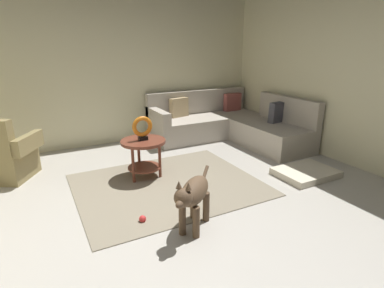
{
  "coord_description": "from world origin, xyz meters",
  "views": [
    {
      "loc": [
        -1.3,
        -2.7,
        1.76
      ],
      "look_at": [
        0.45,
        0.6,
        0.55
      ],
      "focal_mm": 28.9,
      "sensor_mm": 36.0,
      "label": 1
    }
  ],
  "objects_px": {
    "side_table": "(143,149)",
    "dog_bed_mat": "(306,173)",
    "sectional_couch": "(229,125)",
    "torus_sculpture": "(142,128)",
    "armchair": "(3,157)",
    "dog": "(193,195)",
    "dog_toy_ball": "(143,219)"
  },
  "relations": [
    {
      "from": "side_table",
      "to": "dog_bed_mat",
      "type": "distance_m",
      "value": 2.28
    },
    {
      "from": "sectional_couch",
      "to": "dog_bed_mat",
      "type": "height_order",
      "value": "sectional_couch"
    },
    {
      "from": "side_table",
      "to": "torus_sculpture",
      "type": "bearing_deg",
      "value": -82.87
    },
    {
      "from": "armchair",
      "to": "dog",
      "type": "height_order",
      "value": "armchair"
    },
    {
      "from": "sectional_couch",
      "to": "dog",
      "type": "relative_size",
      "value": 3.38
    },
    {
      "from": "torus_sculpture",
      "to": "dog",
      "type": "relative_size",
      "value": 0.49
    },
    {
      "from": "side_table",
      "to": "sectional_couch",
      "type": "bearing_deg",
      "value": 24.63
    },
    {
      "from": "torus_sculpture",
      "to": "sectional_couch",
      "type": "bearing_deg",
      "value": 24.63
    },
    {
      "from": "dog_toy_ball",
      "to": "dog",
      "type": "bearing_deg",
      "value": -41.84
    },
    {
      "from": "dog_bed_mat",
      "to": "dog",
      "type": "height_order",
      "value": "dog"
    },
    {
      "from": "armchair",
      "to": "torus_sculpture",
      "type": "height_order",
      "value": "armchair"
    },
    {
      "from": "side_table",
      "to": "dog_toy_ball",
      "type": "height_order",
      "value": "side_table"
    },
    {
      "from": "side_table",
      "to": "dog",
      "type": "relative_size",
      "value": 0.9
    },
    {
      "from": "sectional_couch",
      "to": "dog_toy_ball",
      "type": "bearing_deg",
      "value": -140.57
    },
    {
      "from": "torus_sculpture",
      "to": "dog",
      "type": "bearing_deg",
      "value": -90.18
    },
    {
      "from": "dog",
      "to": "torus_sculpture",
      "type": "bearing_deg",
      "value": -42.11
    },
    {
      "from": "dog",
      "to": "dog_toy_ball",
      "type": "distance_m",
      "value": 0.64
    },
    {
      "from": "dog_bed_mat",
      "to": "side_table",
      "type": "bearing_deg",
      "value": 153.46
    },
    {
      "from": "dog_bed_mat",
      "to": "dog",
      "type": "distance_m",
      "value": 2.09
    },
    {
      "from": "dog_bed_mat",
      "to": "dog_toy_ball",
      "type": "height_order",
      "value": "dog_bed_mat"
    },
    {
      "from": "side_table",
      "to": "dog",
      "type": "bearing_deg",
      "value": -90.18
    },
    {
      "from": "sectional_couch",
      "to": "dog",
      "type": "distance_m",
      "value": 3.11
    },
    {
      "from": "armchair",
      "to": "side_table",
      "type": "xyz_separation_m",
      "value": [
        1.68,
        -0.82,
        0.09
      ]
    },
    {
      "from": "armchair",
      "to": "torus_sculpture",
      "type": "bearing_deg",
      "value": 4.38
    },
    {
      "from": "armchair",
      "to": "torus_sculpture",
      "type": "xyz_separation_m",
      "value": [
        1.68,
        -0.82,
        0.39
      ]
    },
    {
      "from": "armchair",
      "to": "dog",
      "type": "bearing_deg",
      "value": -22.89
    },
    {
      "from": "sectional_couch",
      "to": "side_table",
      "type": "xyz_separation_m",
      "value": [
        -2.03,
        -0.93,
        0.12
      ]
    },
    {
      "from": "side_table",
      "to": "dog",
      "type": "xyz_separation_m",
      "value": [
        -0.0,
        -1.43,
        -0.04
      ]
    },
    {
      "from": "sectional_couch",
      "to": "dog_toy_ball",
      "type": "distance_m",
      "value": 3.16
    },
    {
      "from": "torus_sculpture",
      "to": "dog_toy_ball",
      "type": "height_order",
      "value": "torus_sculpture"
    },
    {
      "from": "dog_bed_mat",
      "to": "dog_toy_ball",
      "type": "xyz_separation_m",
      "value": [
        -2.42,
        -0.07,
        -0.01
      ]
    },
    {
      "from": "torus_sculpture",
      "to": "dog",
      "type": "height_order",
      "value": "torus_sculpture"
    }
  ]
}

